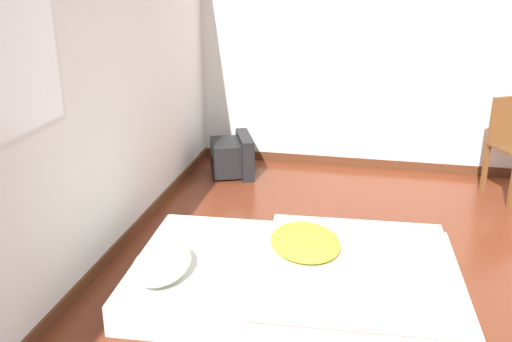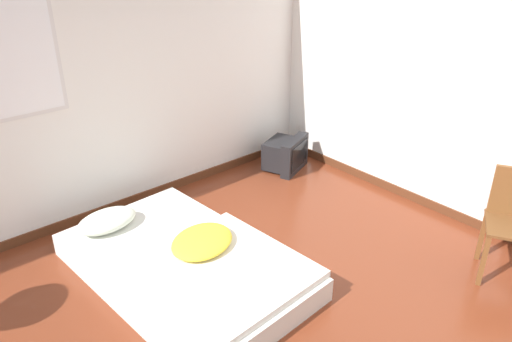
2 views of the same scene
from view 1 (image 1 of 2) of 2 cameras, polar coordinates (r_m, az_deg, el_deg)
The scene contains 5 objects.
ground_plane at distance 3.57m, azimuth 22.42°, elevation -14.94°, with size 20.00×20.00×0.00m, color maroon.
wall_back at distance 3.43m, azimuth -19.25°, elevation 7.86°, with size 7.69×0.08×2.60m.
wall_right at distance 5.65m, azimuth 19.84°, elevation 12.26°, with size 0.08×7.32×2.60m.
mattress_bed at distance 3.62m, azimuth 4.15°, elevation -10.34°, with size 1.35×2.07×0.34m.
crt_tv at distance 5.52m, azimuth -2.26°, elevation 1.51°, with size 0.57×0.52×0.39m.
Camera 1 is at (-2.88, 0.73, 1.98)m, focal length 40.00 mm.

